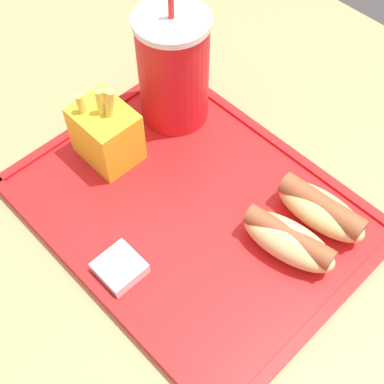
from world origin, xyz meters
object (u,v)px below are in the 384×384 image
at_px(hot_dog_near, 288,240).
at_px(fries_carton, 106,133).
at_px(hot_dog_far, 321,209).
at_px(sauce_cup_mayo, 120,268).
at_px(soda_cup, 173,69).

xyz_separation_m(hot_dog_near, fries_carton, (-0.25, -0.05, 0.02)).
distance_m(hot_dog_far, sauce_cup_mayo, 0.23).
height_order(hot_dog_near, sauce_cup_mayo, hot_dog_near).
bearing_deg(sauce_cup_mayo, hot_dog_near, 54.22).
xyz_separation_m(fries_carton, sauce_cup_mayo, (0.14, -0.10, -0.03)).
height_order(fries_carton, sauce_cup_mayo, fries_carton).
relative_size(soda_cup, sauce_cup_mayo, 4.03).
relative_size(hot_dog_far, fries_carton, 1.04).
xyz_separation_m(soda_cup, fries_carton, (-0.01, -0.11, -0.04)).
relative_size(fries_carton, sauce_cup_mayo, 2.39).
bearing_deg(soda_cup, hot_dog_far, 0.56).
xyz_separation_m(hot_dog_far, sauce_cup_mayo, (-0.11, -0.21, -0.01)).
height_order(soda_cup, hot_dog_far, soda_cup).
bearing_deg(hot_dog_far, fries_carton, -155.80).
distance_m(soda_cup, fries_carton, 0.11).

